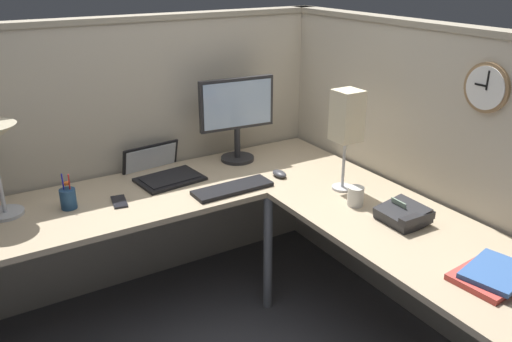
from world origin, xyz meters
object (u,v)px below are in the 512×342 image
at_px(cell_phone, 119,202).
at_px(desk_lamp_paper, 347,119).
at_px(computer_mouse, 279,174).
at_px(office_phone, 404,215).
at_px(laptop, 161,171).
at_px(book_stack, 493,275).
at_px(coffee_mug, 356,196).
at_px(pen_cup, 68,198).
at_px(wall_clock, 487,88).
at_px(monitor, 237,113).
at_px(keyboard, 232,188).

bearing_deg(cell_phone, desk_lamp_paper, -13.34).
relative_size(computer_mouse, office_phone, 0.50).
xyz_separation_m(laptop, book_stack, (0.68, -1.62, -0.00)).
bearing_deg(book_stack, coffee_mug, 90.77).
height_order(pen_cup, office_phone, pen_cup).
distance_m(cell_phone, office_phone, 1.38).
bearing_deg(desk_lamp_paper, laptop, 138.24).
xyz_separation_m(office_phone, coffee_mug, (-0.07, 0.26, 0.01)).
relative_size(pen_cup, cell_phone, 1.25).
relative_size(office_phone, coffee_mug, 2.17).
distance_m(laptop, wall_clock, 1.71).
xyz_separation_m(book_stack, coffee_mug, (-0.01, 0.76, 0.03)).
bearing_deg(cell_phone, wall_clock, -26.32).
height_order(monitor, book_stack, monitor).
distance_m(book_stack, coffee_mug, 0.76).
relative_size(laptop, office_phone, 1.99).
bearing_deg(monitor, coffee_mug, -77.41).
height_order(laptop, desk_lamp_paper, desk_lamp_paper).
bearing_deg(computer_mouse, coffee_mug, -76.79).
xyz_separation_m(cell_phone, book_stack, (1.00, -1.39, 0.02)).
distance_m(computer_mouse, coffee_mug, 0.51).
relative_size(cell_phone, coffee_mug, 1.50).
height_order(monitor, keyboard, monitor).
height_order(pen_cup, cell_phone, pen_cup).
bearing_deg(office_phone, wall_clock, -16.55).
bearing_deg(book_stack, desk_lamp_paper, 86.07).
distance_m(cell_phone, desk_lamp_paper, 1.21).
bearing_deg(computer_mouse, cell_phone, 171.30).
distance_m(laptop, keyboard, 0.46).
xyz_separation_m(monitor, computer_mouse, (0.07, -0.35, -0.28)).
distance_m(keyboard, computer_mouse, 0.32).
distance_m(monitor, desk_lamp_paper, 0.72).
relative_size(computer_mouse, desk_lamp_paper, 0.20).
xyz_separation_m(computer_mouse, cell_phone, (-0.87, 0.13, -0.01)).
bearing_deg(laptop, computer_mouse, -32.83).
relative_size(keyboard, desk_lamp_paper, 0.81).
distance_m(pen_cup, office_phone, 1.60).
relative_size(laptop, cell_phone, 2.89).
bearing_deg(laptop, pen_cup, -163.41).
bearing_deg(office_phone, book_stack, -96.37).
xyz_separation_m(keyboard, computer_mouse, (0.32, 0.03, 0.01)).
distance_m(coffee_mug, wall_clock, 0.77).
distance_m(laptop, book_stack, 1.76).
xyz_separation_m(cell_phone, wall_clock, (1.37, -0.98, 0.61)).
xyz_separation_m(book_stack, desk_lamp_paper, (0.07, 0.95, 0.36)).
height_order(cell_phone, office_phone, office_phone).
bearing_deg(coffee_mug, desk_lamp_paper, 68.14).
relative_size(desk_lamp_paper, wall_clock, 2.41).
bearing_deg(coffee_mug, monitor, 102.59).
distance_m(pen_cup, cell_phone, 0.24).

